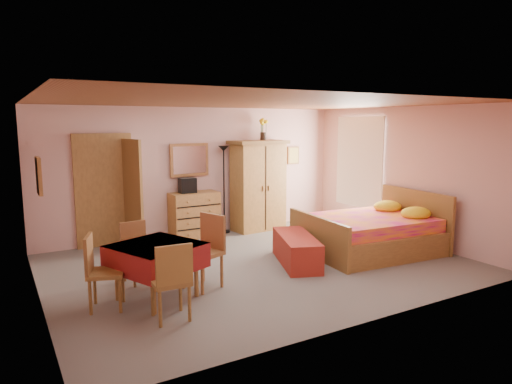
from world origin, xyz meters
TOP-DOWN VIEW (x-y plane):
  - floor at (0.00, 0.00)m, footprint 6.50×6.50m
  - ceiling at (0.00, 0.00)m, footprint 6.50×6.50m
  - wall_back at (0.00, 2.50)m, footprint 6.50×0.10m
  - wall_front at (0.00, -2.50)m, footprint 6.50×0.10m
  - wall_left at (-3.25, 0.00)m, footprint 0.10×5.00m
  - wall_right at (3.25, 0.00)m, footprint 0.10×5.00m
  - doorway at (-1.90, 2.47)m, footprint 1.06×0.12m
  - window at (3.21, 1.20)m, footprint 0.08×1.40m
  - picture_left at (-3.22, -0.60)m, footprint 0.04×0.32m
  - picture_back at (2.35, 2.47)m, footprint 0.30×0.04m
  - chest_of_drawers at (-0.20, 2.25)m, footprint 0.97×0.49m
  - wall_mirror at (-0.20, 2.46)m, footprint 0.84×0.10m
  - stereo at (-0.34, 2.27)m, footprint 0.33×0.24m
  - floor_lamp at (0.48, 2.29)m, footprint 0.24×0.24m
  - wardrobe at (1.24, 2.16)m, footprint 1.28×0.74m
  - sunflower_vase at (1.42, 2.27)m, footprint 0.20×0.20m
  - bed at (2.07, -0.32)m, footprint 2.41×1.97m
  - bench at (0.55, -0.25)m, footprint 0.99×1.49m
  - dining_table at (-1.90, -0.57)m, footprint 1.30×1.30m
  - chair_south at (-1.97, -1.26)m, footprint 0.45×0.45m
  - chair_north at (-1.92, 0.18)m, footprint 0.46×0.46m
  - chair_west at (-2.54, -0.57)m, footprint 0.54×0.54m
  - chair_east at (-1.23, -0.51)m, footprint 0.60×0.60m

SIDE VIEW (x-z plane):
  - floor at x=0.00m, z-range 0.00..0.00m
  - bench at x=0.55m, z-range 0.00..0.47m
  - dining_table at x=-1.90m, z-range 0.00..0.73m
  - chair_north at x=-1.92m, z-range 0.00..0.87m
  - chest_of_drawers at x=-0.20m, z-range 0.00..0.91m
  - chair_west at x=-2.54m, z-range 0.00..0.94m
  - chair_south at x=-1.97m, z-range 0.00..0.94m
  - chair_east at x=-1.23m, z-range 0.00..1.02m
  - bed at x=2.07m, z-range 0.00..1.05m
  - floor_lamp at x=0.48m, z-range 0.00..1.82m
  - wardrobe at x=1.24m, z-range 0.00..1.92m
  - doorway at x=-1.90m, z-range -0.05..2.10m
  - stereo at x=-0.34m, z-range 0.91..1.21m
  - wall_back at x=0.00m, z-range 0.00..2.60m
  - wall_front at x=0.00m, z-range 0.00..2.60m
  - wall_left at x=-3.25m, z-range 0.00..2.60m
  - wall_right at x=3.25m, z-range 0.00..2.60m
  - window at x=3.21m, z-range 0.48..2.42m
  - picture_back at x=2.35m, z-range 1.35..1.75m
  - wall_mirror at x=-0.20m, z-range 1.22..1.88m
  - picture_left at x=-3.22m, z-range 1.49..1.91m
  - sunflower_vase at x=1.42m, z-range 1.92..2.39m
  - ceiling at x=0.00m, z-range 2.60..2.60m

